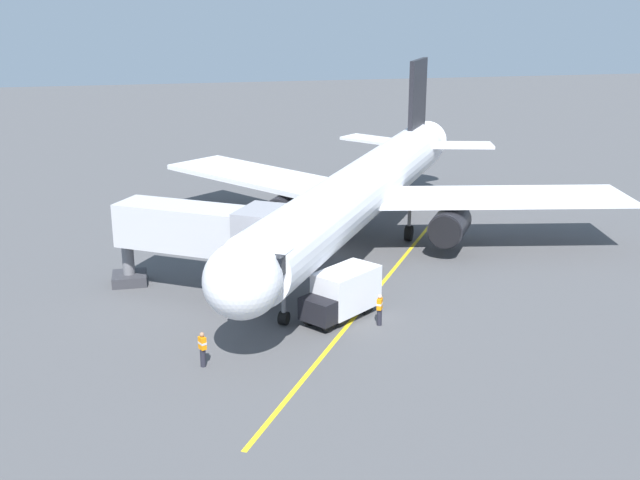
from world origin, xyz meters
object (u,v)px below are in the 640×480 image
Objects in this scene: jet_bridge at (212,232)px; ground_crew_marshaller at (203,349)px; ground_crew_wing_walker at (380,309)px; box_truck_near_nose at (341,294)px; airplane at (363,191)px.

jet_bridge is 9.51m from ground_crew_marshaller.
box_truck_near_nose reaches higher than ground_crew_wing_walker.
ground_crew_marshaller is 0.35× the size of box_truck_near_nose.
box_truck_near_nose is at bearing 143.06° from jet_bridge.
box_truck_near_nose is (1.72, -1.31, 0.50)m from ground_crew_wing_walker.
ground_crew_wing_walker is 2.22m from box_truck_near_nose.
ground_crew_wing_walker is at bearing 142.99° from jet_bridge.
airplane is 21.02× the size of ground_crew_marshaller.
airplane is 12.50m from jet_bridge.
box_truck_near_nose reaches higher than ground_crew_marshaller.
airplane is at bearing -100.86° from ground_crew_wing_walker.
jet_bridge reaches higher than box_truck_near_nose.
airplane is at bearing -126.80° from ground_crew_marshaller.
ground_crew_marshaller is 1.00× the size of ground_crew_wing_walker.
jet_bridge is at bearing -97.73° from ground_crew_marshaller.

